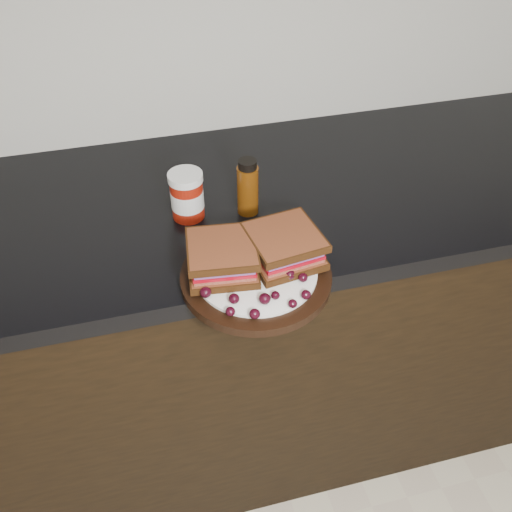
{
  "coord_description": "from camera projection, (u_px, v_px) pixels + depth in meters",
  "views": [
    {
      "loc": [
        -0.29,
        0.69,
        1.64
      ],
      "look_at": [
        -0.1,
        1.43,
        0.96
      ],
      "focal_mm": 40.0,
      "sensor_mm": 36.0,
      "label": 1
    }
  ],
  "objects": [
    {
      "name": "grape_16",
      "position": [
        208.0,
        284.0,
        1.01
      ],
      "size": [
        0.02,
        0.02,
        0.02
      ],
      "primitive_type": "ellipsoid",
      "color": "black",
      "rests_on": "plate"
    },
    {
      "name": "grape_0",
      "position": [
        206.0,
        292.0,
        0.99
      ],
      "size": [
        0.02,
        0.02,
        0.02
      ],
      "primitive_type": "ellipsoid",
      "color": "black",
      "rests_on": "plate"
    },
    {
      "name": "grape_9",
      "position": [
        290.0,
        274.0,
        1.02
      ],
      "size": [
        0.02,
        0.02,
        0.02
      ],
      "primitive_type": "ellipsoid",
      "color": "black",
      "rests_on": "plate"
    },
    {
      "name": "grape_13",
      "position": [
        214.0,
        249.0,
        1.08
      ],
      "size": [
        0.02,
        0.02,
        0.02
      ],
      "primitive_type": "ellipsoid",
      "color": "black",
      "rests_on": "plate"
    },
    {
      "name": "sandwich_left",
      "position": [
        222.0,
        258.0,
        1.03
      ],
      "size": [
        0.14,
        0.14,
        0.06
      ],
      "primitive_type": null,
      "rotation": [
        0.0,
        0.0,
        -0.12
      ],
      "color": "#5E2E18",
      "rests_on": "plate"
    },
    {
      "name": "grape_18",
      "position": [
        210.0,
        262.0,
        1.05
      ],
      "size": [
        0.02,
        0.02,
        0.02
      ],
      "primitive_type": "ellipsoid",
      "color": "black",
      "rests_on": "plate"
    },
    {
      "name": "grape_5",
      "position": [
        275.0,
        295.0,
        0.99
      ],
      "size": [
        0.02,
        0.02,
        0.01
      ],
      "primitive_type": "ellipsoid",
      "color": "black",
      "rests_on": "plate"
    },
    {
      "name": "grape_15",
      "position": [
        226.0,
        268.0,
        1.04
      ],
      "size": [
        0.02,
        0.02,
        0.02
      ],
      "primitive_type": "ellipsoid",
      "color": "black",
      "rests_on": "plate"
    },
    {
      "name": "sandwich_right",
      "position": [
        284.0,
        246.0,
        1.05
      ],
      "size": [
        0.14,
        0.14,
        0.06
      ],
      "primitive_type": null,
      "rotation": [
        0.0,
        0.0,
        0.14
      ],
      "color": "#5E2E18",
      "rests_on": "plate"
    },
    {
      "name": "grape_19",
      "position": [
        214.0,
        271.0,
        1.03
      ],
      "size": [
        0.02,
        0.02,
        0.02
      ],
      "primitive_type": "ellipsoid",
      "color": "black",
      "rests_on": "plate"
    },
    {
      "name": "grape_17",
      "position": [
        221.0,
        261.0,
        1.05
      ],
      "size": [
        0.02,
        0.02,
        0.02
      ],
      "primitive_type": "ellipsoid",
      "color": "black",
      "rests_on": "plate"
    },
    {
      "name": "condiment_jar",
      "position": [
        187.0,
        195.0,
        1.17
      ],
      "size": [
        0.08,
        0.08,
        0.11
      ],
      "primitive_type": "cylinder",
      "rotation": [
        0.0,
        0.0,
        0.2
      ],
      "color": "maroon",
      "rests_on": "countertop"
    },
    {
      "name": "grape_14",
      "position": [
        213.0,
        264.0,
        1.05
      ],
      "size": [
        0.02,
        0.02,
        0.02
      ],
      "primitive_type": "ellipsoid",
      "color": "black",
      "rests_on": "plate"
    },
    {
      "name": "plate",
      "position": [
        256.0,
        277.0,
        1.05
      ],
      "size": [
        0.28,
        0.28,
        0.02
      ],
      "primitive_type": "cylinder",
      "color": "black",
      "rests_on": "countertop"
    },
    {
      "name": "base_cabinets",
      "position": [
        266.0,
        330.0,
        1.59
      ],
      "size": [
        3.96,
        0.58,
        0.86
      ],
      "primitive_type": "cube",
      "color": "black",
      "rests_on": "ground_plane"
    },
    {
      "name": "grape_12",
      "position": [
        287.0,
        248.0,
        1.08
      ],
      "size": [
        0.02,
        0.02,
        0.01
      ],
      "primitive_type": "ellipsoid",
      "color": "black",
      "rests_on": "plate"
    },
    {
      "name": "grape_7",
      "position": [
        306.0,
        295.0,
        0.99
      ],
      "size": [
        0.02,
        0.02,
        0.02
      ],
      "primitive_type": "ellipsoid",
      "color": "black",
      "rests_on": "plate"
    },
    {
      "name": "grape_4",
      "position": [
        265.0,
        299.0,
        0.98
      ],
      "size": [
        0.02,
        0.02,
        0.02
      ],
      "primitive_type": "ellipsoid",
      "color": "black",
      "rests_on": "plate"
    },
    {
      "name": "grape_11",
      "position": [
        284.0,
        256.0,
        1.06
      ],
      "size": [
        0.02,
        0.02,
        0.02
      ],
      "primitive_type": "ellipsoid",
      "color": "black",
      "rests_on": "plate"
    },
    {
      "name": "oil_bottle",
      "position": [
        248.0,
        187.0,
        1.18
      ],
      "size": [
        0.06,
        0.06,
        0.13
      ],
      "primitive_type": "cylinder",
      "rotation": [
        0.0,
        0.0,
        -0.36
      ],
      "color": "#4E2707",
      "rests_on": "countertop"
    },
    {
      "name": "grape_6",
      "position": [
        293.0,
        304.0,
        0.97
      ],
      "size": [
        0.02,
        0.02,
        0.01
      ],
      "primitive_type": "ellipsoid",
      "color": "black",
      "rests_on": "plate"
    },
    {
      "name": "grape_8",
      "position": [
        303.0,
        278.0,
        1.02
      ],
      "size": [
        0.02,
        0.02,
        0.02
      ],
      "primitive_type": "ellipsoid",
      "color": "black",
      "rests_on": "plate"
    },
    {
      "name": "countertop",
      "position": [
        269.0,
        198.0,
        1.29
      ],
      "size": [
        3.98,
        0.6,
        0.04
      ],
      "primitive_type": "cube",
      "color": "black",
      "rests_on": "base_cabinets"
    },
    {
      "name": "grape_1",
      "position": [
        234.0,
        299.0,
        0.98
      ],
      "size": [
        0.02,
        0.02,
        0.02
      ],
      "primitive_type": "ellipsoid",
      "color": "black",
      "rests_on": "plate"
    },
    {
      "name": "grape_10",
      "position": [
        299.0,
        256.0,
        1.06
      ],
      "size": [
        0.02,
        0.02,
        0.02
      ],
      "primitive_type": "ellipsoid",
      "color": "black",
      "rests_on": "plate"
    },
    {
      "name": "grape_3",
      "position": [
        255.0,
        314.0,
        0.95
      ],
      "size": [
        0.02,
        0.02,
        0.02
      ],
      "primitive_type": "ellipsoid",
      "color": "black",
      "rests_on": "plate"
    },
    {
      "name": "grape_2",
      "position": [
        230.0,
        311.0,
        0.96
      ],
      "size": [
        0.02,
        0.02,
        0.02
      ],
      "primitive_type": "ellipsoid",
      "color": "black",
      "rests_on": "plate"
    }
  ]
}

